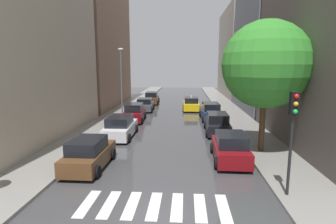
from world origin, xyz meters
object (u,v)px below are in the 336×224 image
object	(u,v)px
parked_car_left_fourth	(145,105)
lamp_post_left	(121,78)
parked_car_left_second	(120,127)
street_tree_right	(266,65)
parked_car_right_nearest	(230,148)
parked_car_right_second	(217,124)
traffic_light_right_corner	(293,121)
taxi_midroad	(191,104)
parked_car_left_nearest	(89,154)
parked_car_right_third	(210,112)
parked_car_left_fifth	(152,98)
parked_car_left_third	(134,113)

from	to	relation	value
parked_car_left_fourth	lamp_post_left	world-z (taller)	lamp_post_left
parked_car_left_second	street_tree_right	size ratio (longest dim) A/B	0.59
lamp_post_left	parked_car_left_fourth	bearing A→B (deg)	69.46
parked_car_right_nearest	lamp_post_left	bearing A→B (deg)	37.22
parked_car_right_second	traffic_light_right_corner	xyz separation A→B (m)	(1.69, -11.01, 2.50)
parked_car_left_fourth	taxi_midroad	xyz separation A→B (m)	(5.67, 0.86, 0.03)
parked_car_left_fourth	lamp_post_left	size ratio (longest dim) A/B	0.59
parked_car_left_nearest	taxi_midroad	xyz separation A→B (m)	(5.83, 19.74, -0.01)
parked_car_left_nearest	lamp_post_left	bearing A→B (deg)	6.73
parked_car_right_nearest	parked_car_right_third	bearing A→B (deg)	1.21
taxi_midroad	lamp_post_left	xyz separation A→B (m)	(-7.39, -5.46, 3.47)
parked_car_left_second	parked_car_right_second	size ratio (longest dim) A/B	1.02
parked_car_right_second	street_tree_right	xyz separation A→B (m)	(2.24, -4.86, 4.73)
parked_car_left_nearest	lamp_post_left	distance (m)	14.77
street_tree_right	lamp_post_left	size ratio (longest dim) A/B	1.13
parked_car_left_fifth	traffic_light_right_corner	xyz separation A→B (m)	(9.27, -28.21, 2.49)
parked_car_left_second	traffic_light_right_corner	distance (m)	13.32
parked_car_left_fifth	lamp_post_left	size ratio (longest dim) A/B	0.68
parked_car_left_nearest	parked_car_right_second	xyz separation A→B (m)	(7.75, 8.23, 0.01)
lamp_post_left	parked_car_left_fifth	bearing A→B (deg)	81.19
street_tree_right	lamp_post_left	world-z (taller)	street_tree_right
parked_car_left_fourth	street_tree_right	bearing A→B (deg)	-149.59
parked_car_left_nearest	parked_car_left_fourth	bearing A→B (deg)	-0.01
parked_car_left_fifth	street_tree_right	xyz separation A→B (m)	(9.82, -22.06, 4.72)
parked_car_right_third	street_tree_right	bearing A→B (deg)	-169.65
parked_car_left_third	parked_car_right_second	bearing A→B (deg)	-122.19
parked_car_left_third	street_tree_right	world-z (taller)	street_tree_right
parked_car_left_nearest	parked_car_left_third	size ratio (longest dim) A/B	0.95
parked_car_left_second	parked_car_right_third	world-z (taller)	parked_car_right_third
taxi_midroad	street_tree_right	bearing A→B (deg)	-165.70
taxi_midroad	parked_car_right_nearest	bearing A→B (deg)	-173.86
parked_car_left_second	lamp_post_left	distance (m)	8.74
street_tree_right	parked_car_left_third	bearing A→B (deg)	137.14
parked_car_left_fifth	parked_car_right_second	bearing A→B (deg)	-158.54
parked_car_left_fourth	parked_car_right_nearest	size ratio (longest dim) A/B	1.00
parked_car_left_fourth	parked_car_left_fifth	distance (m)	6.55
parked_car_right_third	lamp_post_left	size ratio (longest dim) A/B	0.68
parked_car_right_second	street_tree_right	bearing A→B (deg)	-154.33
parked_car_left_third	taxi_midroad	distance (m)	9.19
parked_car_left_third	parked_car_right_third	size ratio (longest dim) A/B	0.92
parked_car_right_third	parked_car_left_fourth	bearing A→B (deg)	54.55
parked_car_left_fourth	parked_car_right_nearest	xyz separation A→B (m)	(7.61, -17.29, 0.04)
parked_car_left_fifth	parked_car_left_third	bearing A→B (deg)	177.24
traffic_light_right_corner	lamp_post_left	xyz separation A→B (m)	(-11.00, 17.05, 0.95)
parked_car_left_nearest	traffic_light_right_corner	size ratio (longest dim) A/B	0.98
parked_car_left_nearest	parked_car_right_third	world-z (taller)	parked_car_right_third
parked_car_right_third	street_tree_right	size ratio (longest dim) A/B	0.60
parked_car_right_second	traffic_light_right_corner	world-z (taller)	traffic_light_right_corner
parked_car_left_fifth	traffic_light_right_corner	distance (m)	29.80
parked_car_left_third	traffic_light_right_corner	xyz separation A→B (m)	(9.37, -15.36, 2.46)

